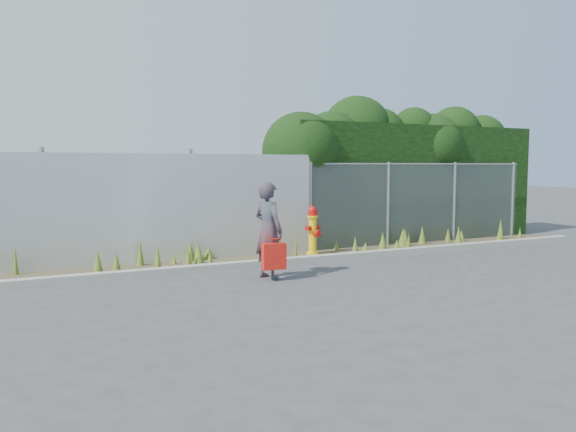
# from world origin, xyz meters

# --- Properties ---
(ground) EXTENTS (80.00, 80.00, 0.00)m
(ground) POSITION_xyz_m (0.00, 0.00, 0.00)
(ground) COLOR #3A3A3D
(ground) RESTS_ON ground
(curb) EXTENTS (16.00, 0.22, 0.12)m
(curb) POSITION_xyz_m (0.00, 1.80, 0.06)
(curb) COLOR gray
(curb) RESTS_ON ground
(weed_strip) EXTENTS (16.00, 1.29, 0.55)m
(weed_strip) POSITION_xyz_m (-0.41, 2.44, 0.15)
(weed_strip) COLOR #453927
(weed_strip) RESTS_ON ground
(corrugated_fence) EXTENTS (8.50, 0.21, 2.30)m
(corrugated_fence) POSITION_xyz_m (-3.25, 3.01, 1.10)
(corrugated_fence) COLOR silver
(corrugated_fence) RESTS_ON ground
(chainlink_fence) EXTENTS (6.50, 0.07, 2.05)m
(chainlink_fence) POSITION_xyz_m (4.25, 3.00, 1.03)
(chainlink_fence) COLOR gray
(chainlink_fence) RESTS_ON ground
(hedge) EXTENTS (7.90, 2.22, 3.75)m
(hedge) POSITION_xyz_m (4.13, 4.00, 2.04)
(hedge) COLOR black
(hedge) RESTS_ON ground
(fire_hydrant) EXTENTS (0.37, 0.33, 1.10)m
(fire_hydrant) POSITION_xyz_m (0.87, 2.55, 0.54)
(fire_hydrant) COLOR yellow
(fire_hydrant) RESTS_ON ground
(woman) EXTENTS (0.58, 0.71, 1.68)m
(woman) POSITION_xyz_m (-1.05, 0.64, 0.84)
(woman) COLOR #0E505D
(woman) RESTS_ON ground
(red_tote_bag) EXTENTS (0.40, 0.15, 0.53)m
(red_tote_bag) POSITION_xyz_m (-1.07, 0.38, 0.43)
(red_tote_bag) COLOR red
(black_shoulder_bag) EXTENTS (0.25, 0.11, 0.19)m
(black_shoulder_bag) POSITION_xyz_m (-0.92, 0.89, 1.11)
(black_shoulder_bag) COLOR black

